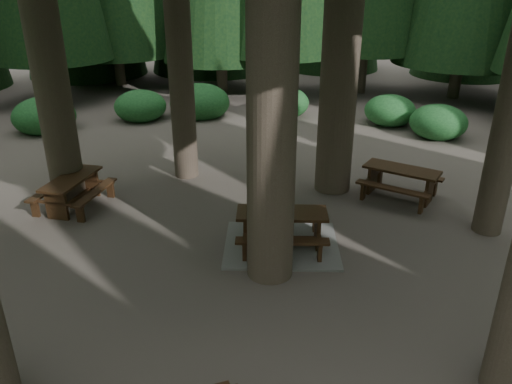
{
  "coord_description": "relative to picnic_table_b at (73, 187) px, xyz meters",
  "views": [
    {
      "loc": [
        0.76,
        -7.7,
        5.17
      ],
      "look_at": [
        0.51,
        1.43,
        1.1
      ],
      "focal_mm": 35.0,
      "sensor_mm": 36.0,
      "label": 1
    }
  ],
  "objects": [
    {
      "name": "picnic_table_d",
      "position": [
        7.85,
        0.75,
        0.02
      ],
      "size": [
        2.26,
        2.14,
        0.77
      ],
      "rotation": [
        0.0,
        0.0,
        -0.54
      ],
      "color": "#331B0F",
      "rests_on": "ground"
    },
    {
      "name": "picnic_table_b",
      "position": [
        0.0,
        0.0,
        0.0
      ],
      "size": [
        1.7,
        1.96,
        0.74
      ],
      "rotation": [
        0.0,
        0.0,
        1.37
      ],
      "color": "#331B0F",
      "rests_on": "ground"
    },
    {
      "name": "picnic_table_c",
      "position": [
        4.89,
        -1.74,
        -0.23
      ],
      "size": [
        2.3,
        1.9,
        0.78
      ],
      "rotation": [
        0.0,
        0.0,
        0.0
      ],
      "color": "gray",
      "rests_on": "ground"
    },
    {
      "name": "shrub_ring",
      "position": [
        4.56,
        -2.18,
        -0.09
      ],
      "size": [
        23.86,
        24.64,
        1.49
      ],
      "color": "#1D5628",
      "rests_on": "ground"
    },
    {
      "name": "ground",
      "position": [
        3.86,
        -2.93,
        -0.49
      ],
      "size": [
        80.0,
        80.0,
        0.0
      ],
      "primitive_type": "plane",
      "color": "#554B45",
      "rests_on": "ground"
    }
  ]
}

